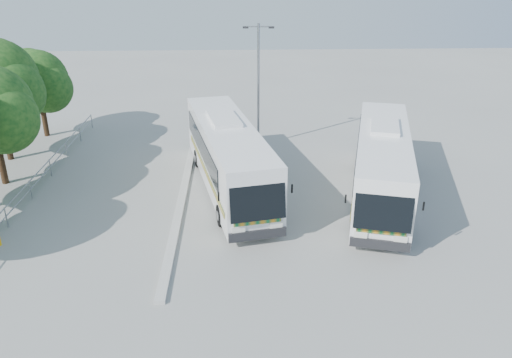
{
  "coord_description": "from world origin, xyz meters",
  "views": [
    {
      "loc": [
        0.5,
        -20.56,
        11.17
      ],
      "look_at": [
        1.45,
        1.26,
        1.65
      ],
      "focal_mm": 35.0,
      "sensor_mm": 36.0,
      "label": 1
    }
  ],
  "objects_px": {
    "coach_adjacent": "(382,162)",
    "lamppost": "(258,81)",
    "tree_far_e": "(39,80)",
    "coach_main": "(228,155)"
  },
  "relations": [
    {
      "from": "coach_main",
      "to": "lamppost",
      "type": "distance_m",
      "value": 7.37
    },
    {
      "from": "coach_main",
      "to": "lamppost",
      "type": "relative_size",
      "value": 1.64
    },
    {
      "from": "coach_main",
      "to": "coach_adjacent",
      "type": "distance_m",
      "value": 7.9
    },
    {
      "from": "coach_adjacent",
      "to": "lamppost",
      "type": "distance_m",
      "value": 10.21
    },
    {
      "from": "lamppost",
      "to": "coach_main",
      "type": "bearing_deg",
      "value": -102.72
    },
    {
      "from": "coach_main",
      "to": "lamppost",
      "type": "height_order",
      "value": "lamppost"
    },
    {
      "from": "tree_far_e",
      "to": "coach_main",
      "type": "xyz_separation_m",
      "value": [
        12.73,
        -9.41,
        -1.98
      ]
    },
    {
      "from": "coach_main",
      "to": "lamppost",
      "type": "bearing_deg",
      "value": 62.36
    },
    {
      "from": "tree_far_e",
      "to": "coach_adjacent",
      "type": "relative_size",
      "value": 0.48
    },
    {
      "from": "tree_far_e",
      "to": "coach_main",
      "type": "bearing_deg",
      "value": -36.49
    }
  ]
}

